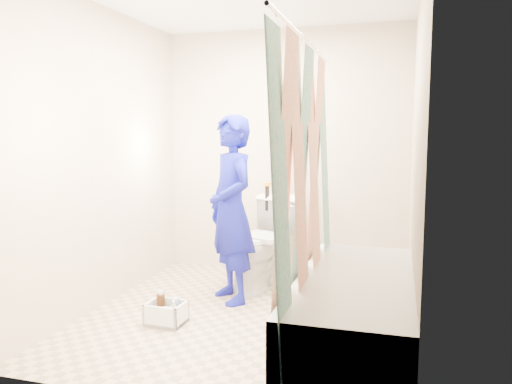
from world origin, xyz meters
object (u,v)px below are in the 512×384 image
(plumber, at_px, (231,209))
(cleaning_caddy, at_px, (167,314))
(bathtub, at_px, (355,312))
(toilet, at_px, (262,242))

(plumber, bearing_deg, cleaning_caddy, -66.37)
(plumber, bearing_deg, bathtub, 12.81)
(bathtub, distance_m, cleaning_caddy, 1.38)
(bathtub, relative_size, plumber, 1.13)
(toilet, relative_size, cleaning_caddy, 2.94)
(toilet, relative_size, plumber, 0.53)
(plumber, height_order, cleaning_caddy, plumber)
(bathtub, xyz_separation_m, cleaning_caddy, (-1.36, 0.11, -0.19))
(toilet, height_order, cleaning_caddy, toilet)
(toilet, height_order, plumber, plumber)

